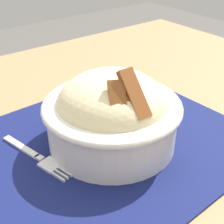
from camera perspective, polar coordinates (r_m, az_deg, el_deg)
table at (r=0.52m, az=-4.07°, el=-10.92°), size 1.11×0.81×0.72m
placemat at (r=0.45m, az=-3.90°, el=-6.94°), size 0.46×0.35×0.00m
bowl at (r=0.44m, az=0.02°, el=-0.09°), size 0.21×0.21×0.12m
fork at (r=0.44m, az=-12.91°, el=-7.94°), size 0.04×0.13×0.00m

